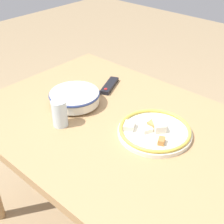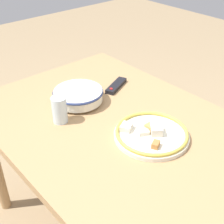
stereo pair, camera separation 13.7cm
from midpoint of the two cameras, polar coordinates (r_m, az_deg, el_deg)
dining_table at (r=1.41m, az=3.92°, el=-5.20°), size 1.33×0.92×0.75m
noodle_bowl at (r=1.49m, az=-3.57°, el=3.03°), size 0.24×0.24×0.07m
food_plate at (r=1.29m, az=10.22°, el=-4.04°), size 0.31×0.31×0.05m
tv_remote at (r=1.63m, az=3.18°, el=4.77°), size 0.11×0.18×0.02m
drinking_glass at (r=1.35m, az=-6.72°, el=0.31°), size 0.07×0.07×0.12m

